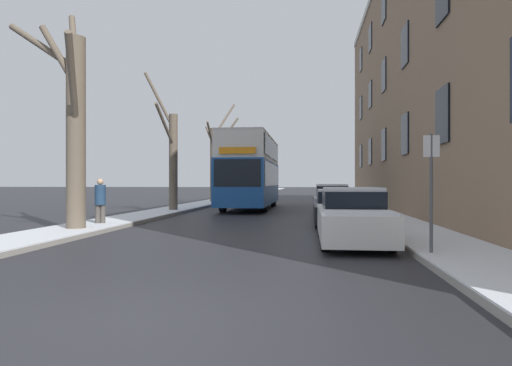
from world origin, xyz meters
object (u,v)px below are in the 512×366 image
(street_sign_post, at_px, (431,188))
(parked_car_1, at_px, (339,208))
(bare_tree_left_2, at_px, (214,159))
(double_decker_bus, at_px, (251,169))
(pedestrian_left_sidewalk, at_px, (100,201))
(bare_tree_left_0, at_px, (73,121))
(parked_car_2, at_px, (332,201))
(parked_car_0, at_px, (352,218))
(bare_tree_left_1, at_px, (172,156))

(street_sign_post, bearing_deg, parked_car_1, 100.20)
(bare_tree_left_2, height_order, double_decker_bus, bare_tree_left_2)
(bare_tree_left_2, bearing_deg, parked_car_1, -63.68)
(pedestrian_left_sidewalk, bearing_deg, bare_tree_left_0, -114.82)
(bare_tree_left_2, relative_size, parked_car_2, 1.80)
(parked_car_1, relative_size, parked_car_2, 1.00)
(pedestrian_left_sidewalk, bearing_deg, street_sign_post, -53.36)
(bare_tree_left_2, xyz_separation_m, double_decker_bus, (3.58, -6.23, -0.97))
(parked_car_0, bearing_deg, bare_tree_left_1, 125.95)
(bare_tree_left_2, distance_m, parked_car_2, 14.18)
(bare_tree_left_0, bearing_deg, pedestrian_left_sidewalk, 88.39)
(parked_car_0, bearing_deg, parked_car_2, 90.00)
(bare_tree_left_1, bearing_deg, bare_tree_left_2, 89.21)
(bare_tree_left_2, bearing_deg, pedestrian_left_sidewalk, -90.82)
(bare_tree_left_0, relative_size, double_decker_bus, 0.67)
(double_decker_bus, distance_m, parked_car_0, 16.29)
(bare_tree_left_0, height_order, parked_car_2, bare_tree_left_0)
(parked_car_1, height_order, parked_car_2, parked_car_2)
(bare_tree_left_0, bearing_deg, parked_car_2, 46.38)
(bare_tree_left_1, height_order, parked_car_2, bare_tree_left_1)
(double_decker_bus, height_order, pedestrian_left_sidewalk, double_decker_bus)
(bare_tree_left_0, relative_size, pedestrian_left_sidewalk, 4.27)
(double_decker_bus, xyz_separation_m, parked_car_1, (4.59, -10.29, -1.81))
(bare_tree_left_1, xyz_separation_m, parked_car_0, (8.31, -11.47, -2.31))
(bare_tree_left_0, height_order, pedestrian_left_sidewalk, bare_tree_left_0)
(parked_car_0, height_order, street_sign_post, street_sign_post)
(double_decker_bus, relative_size, parked_car_1, 2.56)
(double_decker_bus, distance_m, street_sign_post, 18.86)
(pedestrian_left_sidewalk, bearing_deg, bare_tree_left_1, 65.92)
(bare_tree_left_1, relative_size, parked_car_2, 1.72)
(pedestrian_left_sidewalk, bearing_deg, parked_car_1, -10.60)
(bare_tree_left_2, xyz_separation_m, parked_car_2, (8.17, -11.27, -2.71))
(bare_tree_left_0, relative_size, parked_car_1, 1.72)
(bare_tree_left_1, relative_size, parked_car_0, 1.64)
(pedestrian_left_sidewalk, height_order, street_sign_post, street_sign_post)
(bare_tree_left_1, height_order, street_sign_post, bare_tree_left_1)
(parked_car_2, bearing_deg, pedestrian_left_sidewalk, -139.75)
(bare_tree_left_2, relative_size, double_decker_bus, 0.70)
(bare_tree_left_0, xyz_separation_m, double_decker_bus, (3.90, 13.94, -1.10))
(bare_tree_left_1, bearing_deg, parked_car_0, -54.05)
(bare_tree_left_2, relative_size, pedestrian_left_sidewalk, 4.47)
(bare_tree_left_0, bearing_deg, bare_tree_left_2, 89.11)
(bare_tree_left_2, bearing_deg, street_sign_post, -68.42)
(bare_tree_left_2, xyz_separation_m, pedestrian_left_sidewalk, (-0.27, -18.41, -2.46))
(bare_tree_left_0, relative_size, bare_tree_left_1, 1.00)
(bare_tree_left_0, height_order, double_decker_bus, bare_tree_left_0)
(bare_tree_left_0, height_order, bare_tree_left_1, bare_tree_left_1)
(street_sign_post, bearing_deg, bare_tree_left_0, 158.25)
(parked_car_0, xyz_separation_m, street_sign_post, (1.36, -2.34, 0.80))
(bare_tree_left_0, bearing_deg, bare_tree_left_1, 89.00)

